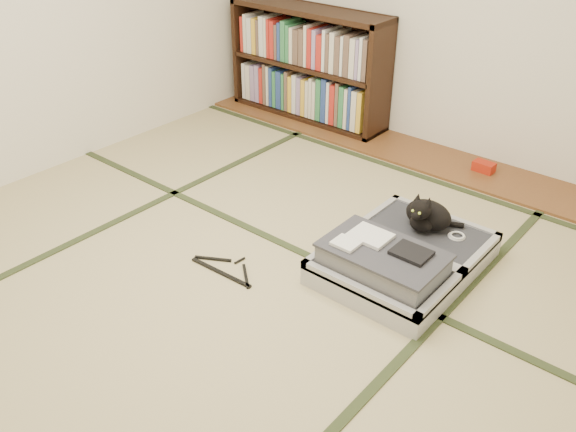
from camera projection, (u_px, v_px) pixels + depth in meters
The scene contains 9 objects.
floor at pixel (240, 277), 3.33m from camera, with size 4.50×4.50×0.00m, color tan.
wood_strip at pixel (422, 155), 4.64m from camera, with size 4.00×0.50×0.02m, color brown.
red_item at pixel (484, 167), 4.37m from camera, with size 0.15×0.09×0.07m, color #A9200D.
tatami_borders at pixel (297, 239), 3.65m from camera, with size 4.00×4.50×0.01m.
bookcase at pixel (308, 66), 5.10m from camera, with size 1.45×0.33×0.93m.
suitcase at pixel (400, 258), 3.31m from camera, with size 0.71×0.94×0.28m.
cat at pixel (427, 215), 3.45m from camera, with size 0.31×0.32×0.25m.
cable_coil at pixel (457, 236), 3.42m from camera, with size 0.10×0.10×0.02m.
hanger at pixel (225, 270), 3.37m from camera, with size 0.44×0.21×0.01m.
Camera 1 is at (1.92, -1.88, 2.00)m, focal length 38.00 mm.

